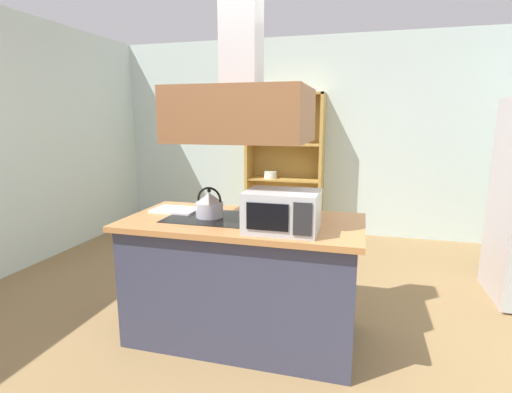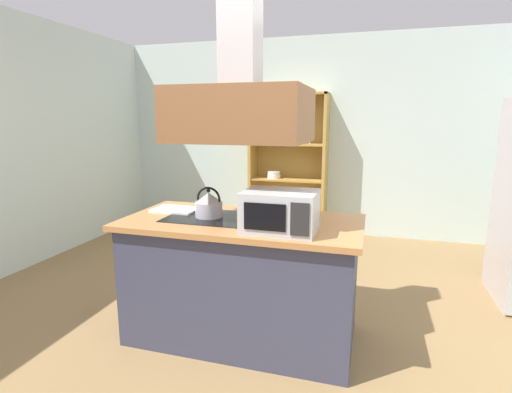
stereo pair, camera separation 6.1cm
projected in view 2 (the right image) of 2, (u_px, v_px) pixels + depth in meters
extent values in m
plane|color=olive|center=(273.00, 340.00, 2.90)|extent=(7.80, 7.80, 0.00)
cube|color=silver|center=(326.00, 137.00, 5.46)|extent=(6.00, 0.12, 2.70)
cube|color=#383B52|center=(243.00, 281.00, 2.88)|extent=(1.61, 0.77, 0.86)
cube|color=#B47742|center=(242.00, 222.00, 2.80)|extent=(1.69, 0.85, 0.04)
cube|color=black|center=(209.00, 217.00, 2.86)|extent=(0.60, 0.47, 0.00)
cube|color=brown|center=(241.00, 115.00, 2.65)|extent=(0.90, 0.70, 0.36)
cube|color=#B6B4B5|center=(241.00, 16.00, 2.53)|extent=(0.24, 0.24, 0.89)
cube|color=#B88E41|center=(253.00, 164.00, 5.56)|extent=(0.04, 0.40, 1.94)
cube|color=#B88E41|center=(325.00, 167.00, 5.28)|extent=(0.04, 0.40, 1.94)
cube|color=#B88E41|center=(289.00, 94.00, 5.23)|extent=(1.06, 0.40, 0.03)
cube|color=#B88E41|center=(287.00, 230.00, 5.60)|extent=(1.06, 0.40, 0.08)
cube|color=#B88E41|center=(291.00, 164.00, 5.60)|extent=(1.06, 0.02, 1.94)
cube|color=#B88E41|center=(288.00, 179.00, 5.46)|extent=(0.98, 0.36, 0.02)
cube|color=#B88E41|center=(288.00, 144.00, 5.36)|extent=(0.98, 0.36, 0.02)
cylinder|color=white|center=(274.00, 177.00, 5.46)|extent=(0.18, 0.18, 0.05)
cylinder|color=white|center=(274.00, 173.00, 5.45)|extent=(0.17, 0.17, 0.05)
cylinder|color=silver|center=(297.00, 139.00, 5.28)|extent=(0.01, 0.01, 0.12)
cone|color=silver|center=(297.00, 132.00, 5.26)|extent=(0.07, 0.07, 0.08)
cylinder|color=silver|center=(310.00, 139.00, 5.23)|extent=(0.01, 0.01, 0.12)
cone|color=silver|center=(310.00, 132.00, 5.21)|extent=(0.07, 0.07, 0.08)
cylinder|color=#B4B5C6|center=(209.00, 209.00, 2.85)|extent=(0.20, 0.20, 0.11)
cone|color=#B4B5B5|center=(209.00, 197.00, 2.83)|extent=(0.19, 0.19, 0.07)
sphere|color=black|center=(209.00, 190.00, 2.83)|extent=(0.03, 0.03, 0.03)
torus|color=black|center=(209.00, 199.00, 2.84)|extent=(0.18, 0.02, 0.18)
cube|color=white|center=(176.00, 210.00, 3.05)|extent=(0.35, 0.25, 0.02)
cube|color=#B7BABF|center=(280.00, 211.00, 2.48)|extent=(0.46, 0.34, 0.26)
cube|color=black|center=(265.00, 217.00, 2.33)|extent=(0.26, 0.01, 0.17)
cube|color=#262628|center=(300.00, 220.00, 2.27)|extent=(0.11, 0.01, 0.20)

